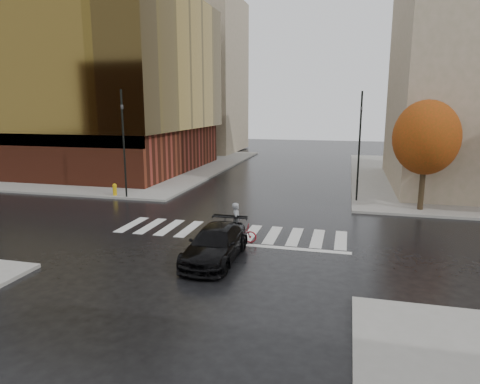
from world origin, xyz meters
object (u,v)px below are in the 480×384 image
at_px(traffic_light_ne, 360,140).
at_px(fire_hydrant, 115,189).
at_px(sedan, 215,244).
at_px(cyclist, 238,229).
at_px(traffic_light_nw, 123,137).

xyz_separation_m(traffic_light_ne, fire_hydrant, (-16.30, -2.50, -3.53)).
bearing_deg(fire_hydrant, traffic_light_ne, 8.72).
relative_size(sedan, cyclist, 2.52).
xyz_separation_m(cyclist, traffic_light_nw, (-9.81, 7.30, 3.59)).
height_order(sedan, traffic_light_nw, traffic_light_nw).
distance_m(sedan, traffic_light_ne, 14.22).
bearing_deg(sedan, traffic_light_ne, 65.14).
distance_m(cyclist, fire_hydrant, 13.16).
bearing_deg(fire_hydrant, sedan, -43.65).
bearing_deg(traffic_light_nw, sedan, 31.27).
distance_m(sedan, cyclist, 2.54).
bearing_deg(cyclist, sedan, 165.99).
bearing_deg(traffic_light_ne, cyclist, 67.44).
bearing_deg(cyclist, traffic_light_nw, 46.40).
relative_size(sedan, traffic_light_nw, 0.66).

